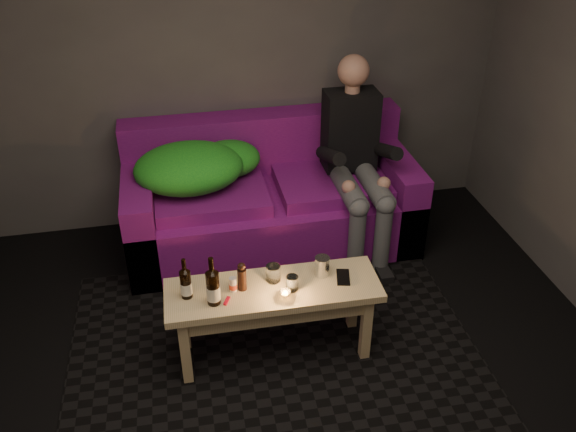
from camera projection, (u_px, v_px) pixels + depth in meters
name	position (u px, v px, depth m)	size (l,w,h in m)	color
floor	(302.00, 430.00, 3.22)	(4.50, 4.50, 0.00)	black
room	(284.00, 104.00, 2.73)	(4.50, 4.50, 4.50)	silver
rug	(273.00, 345.00, 3.74)	(2.44, 1.78, 0.01)	black
sofa	(270.00, 201.00, 4.58)	(2.10, 0.95, 0.90)	#6E1078
green_blanket	(195.00, 166.00, 4.29)	(0.93, 0.63, 0.32)	#188524
person	(356.00, 156.00, 4.33)	(0.38, 0.87, 1.40)	black
coffee_table	(273.00, 299.00, 3.49)	(1.23, 0.41, 0.50)	tan
beer_bottle_a	(186.00, 283.00, 3.32)	(0.06, 0.06, 0.25)	black
beer_bottle_b	(213.00, 287.00, 3.27)	(0.08, 0.08, 0.30)	black
salt_shaker	(233.00, 284.00, 3.39)	(0.04, 0.04, 0.09)	silver
pepper_mill	(242.00, 279.00, 3.39)	(0.05, 0.05, 0.13)	black
tumbler_back	(273.00, 273.00, 3.47)	(0.08, 0.08, 0.10)	white
tealight	(285.00, 295.00, 3.35)	(0.06, 0.06, 0.05)	white
tumbler_front	(292.00, 283.00, 3.40)	(0.07, 0.07, 0.09)	white
steel_cup	(322.00, 266.00, 3.51)	(0.09, 0.09, 0.12)	silver
smartphone	(343.00, 277.00, 3.51)	(0.07, 0.15, 0.01)	black
red_lighter	(227.00, 301.00, 3.33)	(0.02, 0.07, 0.01)	red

